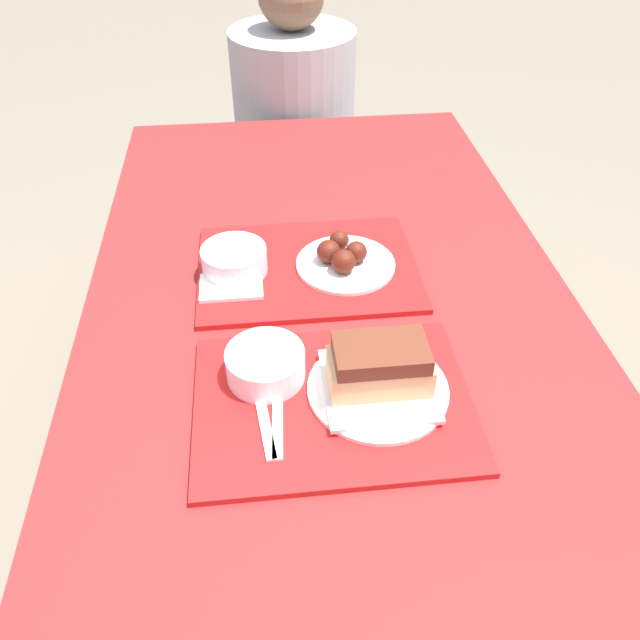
% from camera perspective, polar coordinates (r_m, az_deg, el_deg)
% --- Properties ---
extents(ground_plane, '(12.00, 12.00, 0.00)m').
position_cam_1_polar(ground_plane, '(1.70, 1.12, -20.00)').
color(ground_plane, '#706656').
extents(picnic_table, '(0.93, 1.88, 0.74)m').
position_cam_1_polar(picnic_table, '(1.17, 1.53, -4.12)').
color(picnic_table, maroon).
rests_on(picnic_table, ground_plane).
extents(picnic_bench_far, '(0.88, 0.28, 0.46)m').
position_cam_1_polar(picnic_bench_far, '(2.27, -2.43, 11.80)').
color(picnic_bench_far, maroon).
rests_on(picnic_bench_far, ground_plane).
extents(tray_near, '(0.43, 0.33, 0.01)m').
position_cam_1_polar(tray_near, '(0.99, 1.19, -7.54)').
color(tray_near, red).
rests_on(tray_near, picnic_table).
extents(tray_far, '(0.43, 0.33, 0.01)m').
position_cam_1_polar(tray_far, '(1.26, -1.13, 4.78)').
color(tray_far, red).
rests_on(tray_far, picnic_table).
extents(bowl_coleslaw_near, '(0.13, 0.13, 0.05)m').
position_cam_1_polar(bowl_coleslaw_near, '(1.01, -5.01, -3.96)').
color(bowl_coleslaw_near, silver).
rests_on(bowl_coleslaw_near, tray_near).
extents(brisket_sandwich_plate, '(0.23, 0.23, 0.10)m').
position_cam_1_polar(brisket_sandwich_plate, '(0.98, 5.42, -4.95)').
color(brisket_sandwich_plate, white).
rests_on(brisket_sandwich_plate, tray_near).
extents(plastic_fork_near, '(0.03, 0.17, 0.00)m').
position_cam_1_polar(plastic_fork_near, '(0.97, -5.22, -8.70)').
color(plastic_fork_near, white).
rests_on(plastic_fork_near, tray_near).
extents(plastic_knife_near, '(0.03, 0.17, 0.00)m').
position_cam_1_polar(plastic_knife_near, '(0.97, -3.90, -8.61)').
color(plastic_knife_near, white).
rests_on(plastic_knife_near, tray_near).
extents(bowl_coleslaw_far, '(0.13, 0.13, 0.05)m').
position_cam_1_polar(bowl_coleslaw_far, '(1.24, -7.86, 5.57)').
color(bowl_coleslaw_far, silver).
rests_on(bowl_coleslaw_far, tray_far).
extents(wings_plate_far, '(0.20, 0.20, 0.06)m').
position_cam_1_polar(wings_plate_far, '(1.25, 2.14, 5.70)').
color(wings_plate_far, white).
rests_on(wings_plate_far, tray_far).
extents(napkin_far, '(0.12, 0.08, 0.01)m').
position_cam_1_polar(napkin_far, '(1.21, -8.11, 3.06)').
color(napkin_far, white).
rests_on(napkin_far, tray_far).
extents(person_seated_across, '(0.39, 0.39, 0.66)m').
position_cam_1_polar(person_seated_across, '(2.13, -2.41, 19.72)').
color(person_seated_across, '#9E9EA3').
rests_on(person_seated_across, picnic_bench_far).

